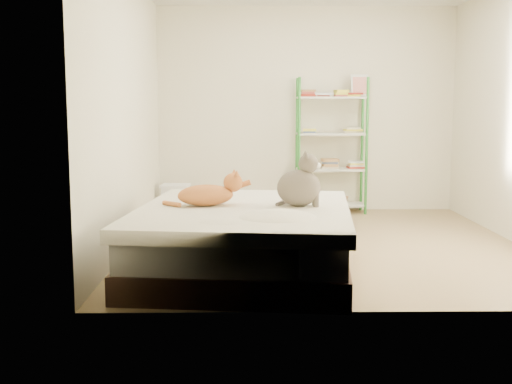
{
  "coord_description": "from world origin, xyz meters",
  "views": [
    {
      "loc": [
        -0.77,
        -6.19,
        1.36
      ],
      "look_at": [
        -0.69,
        -0.75,
        0.62
      ],
      "focal_mm": 45.0,
      "sensor_mm": 36.0,
      "label": 1
    }
  ],
  "objects_px": {
    "grey_cat": "(299,180)",
    "shelf_unit": "(332,142)",
    "bed": "(244,239)",
    "cardboard_box": "(322,212)",
    "white_bin": "(176,200)",
    "orange_cat": "(206,192)"
  },
  "relations": [
    {
      "from": "bed",
      "to": "shelf_unit",
      "type": "relative_size",
      "value": 1.31
    },
    {
      "from": "white_bin",
      "to": "orange_cat",
      "type": "bearing_deg",
      "value": -78.45
    },
    {
      "from": "orange_cat",
      "to": "cardboard_box",
      "type": "height_order",
      "value": "orange_cat"
    },
    {
      "from": "shelf_unit",
      "to": "cardboard_box",
      "type": "bearing_deg",
      "value": -103.0
    },
    {
      "from": "shelf_unit",
      "to": "white_bin",
      "type": "xyz_separation_m",
      "value": [
        -1.96,
        -0.19,
        -0.71
      ]
    },
    {
      "from": "bed",
      "to": "orange_cat",
      "type": "relative_size",
      "value": 4.17
    },
    {
      "from": "bed",
      "to": "shelf_unit",
      "type": "bearing_deg",
      "value": 75.94
    },
    {
      "from": "grey_cat",
      "to": "shelf_unit",
      "type": "relative_size",
      "value": 0.25
    },
    {
      "from": "orange_cat",
      "to": "bed",
      "type": "bearing_deg",
      "value": -27.78
    },
    {
      "from": "grey_cat",
      "to": "bed",
      "type": "bearing_deg",
      "value": 95.06
    },
    {
      "from": "cardboard_box",
      "to": "white_bin",
      "type": "distance_m",
      "value": 1.91
    },
    {
      "from": "bed",
      "to": "cardboard_box",
      "type": "height_order",
      "value": "bed"
    },
    {
      "from": "shelf_unit",
      "to": "cardboard_box",
      "type": "height_order",
      "value": "shelf_unit"
    },
    {
      "from": "white_bin",
      "to": "shelf_unit",
      "type": "bearing_deg",
      "value": 5.62
    },
    {
      "from": "cardboard_box",
      "to": "white_bin",
      "type": "bearing_deg",
      "value": 150.53
    },
    {
      "from": "bed",
      "to": "grey_cat",
      "type": "bearing_deg",
      "value": 11.15
    },
    {
      "from": "bed",
      "to": "orange_cat",
      "type": "height_order",
      "value": "orange_cat"
    },
    {
      "from": "grey_cat",
      "to": "shelf_unit",
      "type": "bearing_deg",
      "value": -12.32
    },
    {
      "from": "orange_cat",
      "to": "shelf_unit",
      "type": "height_order",
      "value": "shelf_unit"
    },
    {
      "from": "bed",
      "to": "grey_cat",
      "type": "relative_size",
      "value": 5.24
    },
    {
      "from": "bed",
      "to": "cardboard_box",
      "type": "relative_size",
      "value": 4.53
    },
    {
      "from": "orange_cat",
      "to": "cardboard_box",
      "type": "xyz_separation_m",
      "value": [
        1.18,
        1.83,
        -0.48
      ]
    }
  ]
}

